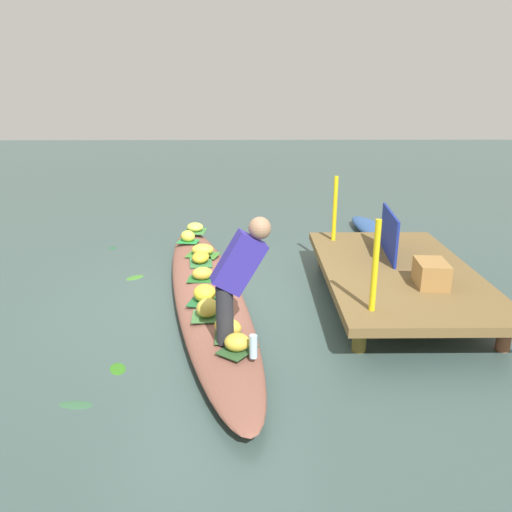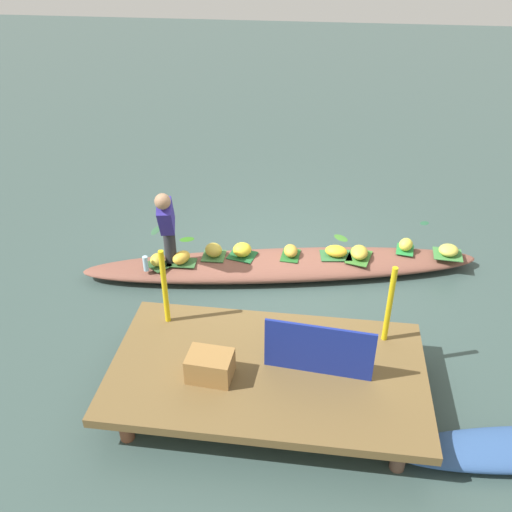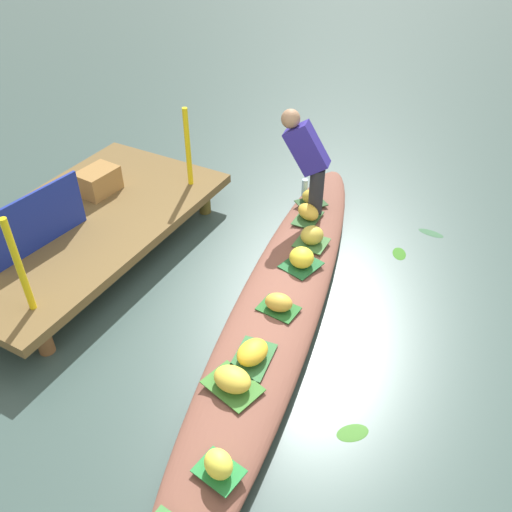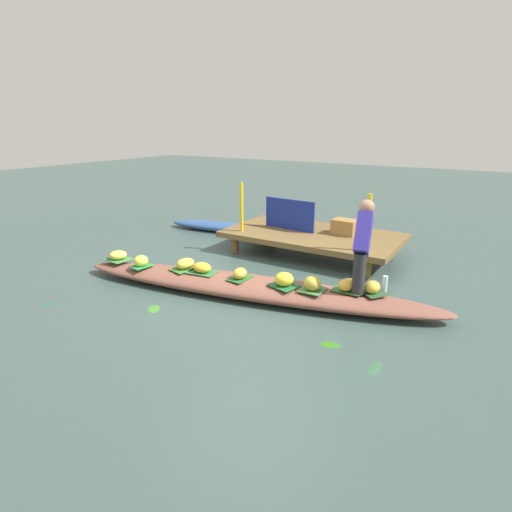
{
  "view_description": "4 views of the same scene",
  "coord_description": "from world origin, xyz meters",
  "px_view_note": "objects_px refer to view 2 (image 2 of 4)",
  "views": [
    {
      "loc": [
        5.64,
        0.53,
        2.49
      ],
      "look_at": [
        0.01,
        0.6,
        0.59
      ],
      "focal_mm": 35.11,
      "sensor_mm": 36.0,
      "label": 1
    },
    {
      "loc": [
        -0.48,
        6.42,
        4.36
      ],
      "look_at": [
        0.32,
        0.43,
        0.52
      ],
      "focal_mm": 38.73,
      "sensor_mm": 36.0,
      "label": 2
    },
    {
      "loc": [
        -3.29,
        -1.58,
        3.6
      ],
      "look_at": [
        0.33,
        0.41,
        0.38
      ],
      "focal_mm": 37.81,
      "sensor_mm": 36.0,
      "label": 3
    },
    {
      "loc": [
        2.99,
        -4.63,
        2.37
      ],
      "look_at": [
        -0.07,
        0.32,
        0.49
      ],
      "focal_mm": 28.99,
      "sensor_mm": 36.0,
      "label": 4
    }
  ],
  "objects_px": {
    "banana_bunch_2": "(406,244)",
    "market_banner": "(319,350)",
    "banana_bunch_1": "(449,250)",
    "banana_bunch_5": "(336,251)",
    "banana_bunch_0": "(242,250)",
    "water_bottle": "(146,264)",
    "vendor_boat": "(282,265)",
    "vendor_person": "(167,222)",
    "banana_bunch_3": "(214,250)",
    "banana_bunch_7": "(359,252)",
    "banana_bunch_8": "(181,258)",
    "produce_crate": "(210,366)",
    "banana_bunch_4": "(291,251)",
    "banana_bunch_6": "(158,260)"
  },
  "relations": [
    {
      "from": "banana_bunch_6",
      "to": "banana_bunch_8",
      "type": "xyz_separation_m",
      "value": [
        -0.3,
        -0.1,
        -0.0
      ]
    },
    {
      "from": "banana_bunch_3",
      "to": "banana_bunch_5",
      "type": "distance_m",
      "value": 1.7
    },
    {
      "from": "banana_bunch_0",
      "to": "banana_bunch_5",
      "type": "xyz_separation_m",
      "value": [
        -1.29,
        -0.17,
        -0.02
      ]
    },
    {
      "from": "vendor_boat",
      "to": "market_banner",
      "type": "bearing_deg",
      "value": 92.25
    },
    {
      "from": "vendor_boat",
      "to": "banana_bunch_7",
      "type": "xyz_separation_m",
      "value": [
        -1.05,
        -0.14,
        0.21
      ]
    },
    {
      "from": "banana_bunch_1",
      "to": "banana_bunch_5",
      "type": "distance_m",
      "value": 1.57
    },
    {
      "from": "water_bottle",
      "to": "market_banner",
      "type": "relative_size",
      "value": 0.2
    },
    {
      "from": "water_bottle",
      "to": "vendor_person",
      "type": "bearing_deg",
      "value": -156.16
    },
    {
      "from": "vendor_boat",
      "to": "vendor_person",
      "type": "xyz_separation_m",
      "value": [
        1.48,
        0.42,
        0.8
      ]
    },
    {
      "from": "banana_bunch_1",
      "to": "banana_bunch_5",
      "type": "xyz_separation_m",
      "value": [
        1.55,
        0.24,
        0.0
      ]
    },
    {
      "from": "banana_bunch_5",
      "to": "produce_crate",
      "type": "bearing_deg",
      "value": 65.37
    },
    {
      "from": "banana_bunch_2",
      "to": "banana_bunch_7",
      "type": "height_order",
      "value": "banana_bunch_2"
    },
    {
      "from": "banana_bunch_7",
      "to": "produce_crate",
      "type": "xyz_separation_m",
      "value": [
        1.54,
        2.67,
        0.21
      ]
    },
    {
      "from": "banana_bunch_1",
      "to": "produce_crate",
      "type": "relative_size",
      "value": 0.63
    },
    {
      "from": "banana_bunch_8",
      "to": "vendor_person",
      "type": "distance_m",
      "value": 0.61
    },
    {
      "from": "banana_bunch_5",
      "to": "vendor_person",
      "type": "height_order",
      "value": "vendor_person"
    },
    {
      "from": "banana_bunch_3",
      "to": "banana_bunch_8",
      "type": "bearing_deg",
      "value": 29.27
    },
    {
      "from": "water_bottle",
      "to": "market_banner",
      "type": "height_order",
      "value": "market_banner"
    },
    {
      "from": "market_banner",
      "to": "vendor_boat",
      "type": "bearing_deg",
      "value": -71.46
    },
    {
      "from": "vendor_boat",
      "to": "market_banner",
      "type": "height_order",
      "value": "market_banner"
    },
    {
      "from": "banana_bunch_5",
      "to": "banana_bunch_7",
      "type": "distance_m",
      "value": 0.32
    },
    {
      "from": "banana_bunch_0",
      "to": "water_bottle",
      "type": "distance_m",
      "value": 1.32
    },
    {
      "from": "water_bottle",
      "to": "banana_bunch_6",
      "type": "bearing_deg",
      "value": -129.42
    },
    {
      "from": "banana_bunch_2",
      "to": "market_banner",
      "type": "bearing_deg",
      "value": 67.39
    },
    {
      "from": "banana_bunch_6",
      "to": "market_banner",
      "type": "xyz_separation_m",
      "value": [
        -2.21,
        1.92,
        0.36
      ]
    },
    {
      "from": "vendor_person",
      "to": "produce_crate",
      "type": "bearing_deg",
      "value": 115.0
    },
    {
      "from": "banana_bunch_2",
      "to": "banana_bunch_5",
      "type": "relative_size",
      "value": 0.73
    },
    {
      "from": "banana_bunch_0",
      "to": "banana_bunch_6",
      "type": "bearing_deg",
      "value": 19.26
    },
    {
      "from": "banana_bunch_1",
      "to": "banana_bunch_2",
      "type": "bearing_deg",
      "value": -4.77
    },
    {
      "from": "vendor_boat",
      "to": "banana_bunch_1",
      "type": "relative_size",
      "value": 19.8
    },
    {
      "from": "banana_bunch_0",
      "to": "banana_bunch_6",
      "type": "xyz_separation_m",
      "value": [
        1.1,
        0.38,
        -0.01
      ]
    },
    {
      "from": "banana_bunch_8",
      "to": "produce_crate",
      "type": "height_order",
      "value": "produce_crate"
    },
    {
      "from": "banana_bunch_1",
      "to": "banana_bunch_4",
      "type": "bearing_deg",
      "value": 8.25
    },
    {
      "from": "banana_bunch_2",
      "to": "banana_bunch_5",
      "type": "bearing_deg",
      "value": 16.31
    },
    {
      "from": "banana_bunch_0",
      "to": "banana_bunch_7",
      "type": "height_order",
      "value": "banana_bunch_0"
    },
    {
      "from": "vendor_boat",
      "to": "banana_bunch_7",
      "type": "distance_m",
      "value": 1.08
    },
    {
      "from": "banana_bunch_5",
      "to": "banana_bunch_2",
      "type": "bearing_deg",
      "value": -163.69
    },
    {
      "from": "vendor_boat",
      "to": "banana_bunch_8",
      "type": "distance_m",
      "value": 1.4
    },
    {
      "from": "banana_bunch_0",
      "to": "water_bottle",
      "type": "relative_size",
      "value": 1.21
    },
    {
      "from": "banana_bunch_5",
      "to": "water_bottle",
      "type": "height_order",
      "value": "water_bottle"
    },
    {
      "from": "banana_bunch_0",
      "to": "vendor_person",
      "type": "bearing_deg",
      "value": 23.37
    },
    {
      "from": "banana_bunch_6",
      "to": "water_bottle",
      "type": "height_order",
      "value": "water_bottle"
    },
    {
      "from": "banana_bunch_0",
      "to": "banana_bunch_7",
      "type": "xyz_separation_m",
      "value": [
        -1.61,
        -0.17,
        -0.02
      ]
    },
    {
      "from": "water_bottle",
      "to": "banana_bunch_5",
      "type": "bearing_deg",
      "value": -164.53
    },
    {
      "from": "banana_bunch_3",
      "to": "banana_bunch_7",
      "type": "xyz_separation_m",
      "value": [
        -2.0,
        -0.23,
        -0.02
      ]
    },
    {
      "from": "banana_bunch_5",
      "to": "banana_bunch_8",
      "type": "distance_m",
      "value": 2.13
    },
    {
      "from": "market_banner",
      "to": "produce_crate",
      "type": "xyz_separation_m",
      "value": [
        1.05,
        0.2,
        -0.15
      ]
    },
    {
      "from": "vendor_boat",
      "to": "banana_bunch_4",
      "type": "xyz_separation_m",
      "value": [
        -0.1,
        -0.06,
        0.2
      ]
    },
    {
      "from": "banana_bunch_4",
      "to": "banana_bunch_7",
      "type": "xyz_separation_m",
      "value": [
        -0.94,
        -0.08,
        0.0
      ]
    },
    {
      "from": "banana_bunch_0",
      "to": "banana_bunch_7",
      "type": "distance_m",
      "value": 1.62
    }
  ]
}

